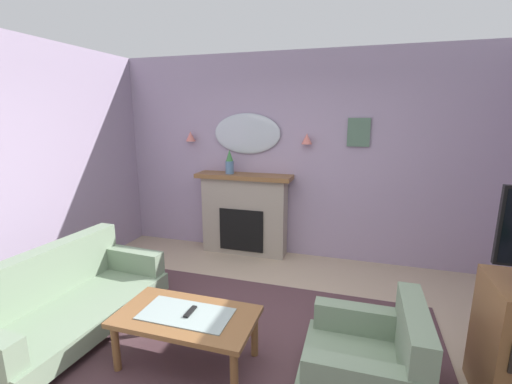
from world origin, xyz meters
TOP-DOWN VIEW (x-y plane):
  - floor at (0.00, 0.00)m, footprint 6.24×5.88m
  - wall_back at (0.00, 2.49)m, footprint 6.24×0.10m
  - patterned_rug at (0.00, 0.20)m, footprint 3.20×2.40m
  - fireplace at (-0.76, 2.27)m, footprint 1.36×0.36m
  - mantel_vase_left at (-0.96, 2.24)m, footprint 0.12×0.12m
  - wall_mirror at (-0.76, 2.41)m, footprint 0.96×0.06m
  - wall_sconce_left at (-1.61, 2.36)m, footprint 0.14×0.14m
  - wall_sconce_right at (0.09, 2.36)m, footprint 0.14×0.14m
  - framed_picture at (0.74, 2.42)m, footprint 0.28×0.03m
  - coffee_table at (-0.44, -0.06)m, footprint 1.10×0.60m
  - tv_remote at (-0.42, -0.04)m, footprint 0.04×0.16m
  - floral_couch at (-1.73, 0.00)m, footprint 0.96×1.76m
  - armchair_by_coffee_table at (0.97, 0.04)m, footprint 0.83×0.82m

SIDE VIEW (x-z plane):
  - floor at x=0.00m, z-range -0.10..0.00m
  - patterned_rug at x=0.00m, z-range 0.00..0.01m
  - armchair_by_coffee_table at x=0.97m, z-range -0.05..0.66m
  - floral_couch at x=-1.73m, z-range -0.06..0.70m
  - coffee_table at x=-0.44m, z-range 0.16..0.61m
  - tv_remote at x=-0.42m, z-range 0.44..0.46m
  - fireplace at x=-0.76m, z-range -0.01..1.15m
  - mantel_vase_left at x=-0.96m, z-range 1.15..1.49m
  - wall_back at x=0.00m, z-range 0.00..2.79m
  - wall_sconce_left at x=-1.61m, z-range 1.59..1.73m
  - wall_sconce_right at x=0.09m, z-range 1.59..1.73m
  - wall_mirror at x=-0.76m, z-range 1.43..1.99m
  - framed_picture at x=0.74m, z-range 1.57..1.93m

